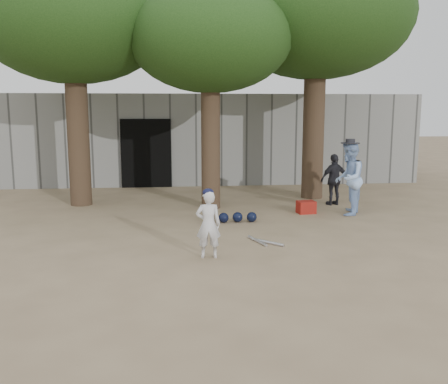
{
  "coord_description": "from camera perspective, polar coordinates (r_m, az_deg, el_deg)",
  "views": [
    {
      "loc": [
        -0.39,
        -8.38,
        2.54
      ],
      "look_at": [
        0.6,
        1.0,
        0.95
      ],
      "focal_mm": 40.0,
      "sensor_mm": 36.0,
      "label": 1
    }
  ],
  "objects": [
    {
      "name": "ground",
      "position": [
        8.76,
        -3.24,
        -7.29
      ],
      "size": [
        70.0,
        70.0,
        0.0
      ],
      "primitive_type": "plane",
      "color": "#937C5E",
      "rests_on": "ground"
    },
    {
      "name": "tree_row",
      "position": [
        13.61,
        -1.24,
        18.64
      ],
      "size": [
        11.4,
        5.8,
        6.69
      ],
      "color": "brown",
      "rests_on": "ground"
    },
    {
      "name": "bat_pile",
      "position": [
        9.58,
        4.43,
        -5.66
      ],
      "size": [
        0.59,
        0.75,
        0.06
      ],
      "color": "silver",
      "rests_on": "ground"
    },
    {
      "name": "back_building",
      "position": [
        18.75,
        -4.86,
        6.35
      ],
      "size": [
        16.0,
        5.24,
        3.0
      ],
      "color": "gray",
      "rests_on": "ground"
    },
    {
      "name": "spectator_blue",
      "position": [
        12.27,
        14.07,
        1.49
      ],
      "size": [
        0.98,
        1.06,
        1.75
      ],
      "primitive_type": "imported",
      "rotation": [
        0.0,
        0.0,
        4.25
      ],
      "color": "#9DBFF2",
      "rests_on": "ground"
    },
    {
      "name": "spectator_dark",
      "position": [
        13.47,
        12.5,
        1.4
      ],
      "size": [
        0.85,
        0.51,
        1.36
      ],
      "primitive_type": "imported",
      "rotation": [
        0.0,
        0.0,
        3.38
      ],
      "color": "black",
      "rests_on": "ground"
    },
    {
      "name": "red_bag",
      "position": [
        12.34,
        9.37,
        -1.72
      ],
      "size": [
        0.46,
        0.37,
        0.3
      ],
      "primitive_type": "cube",
      "rotation": [
        0.0,
        0.0,
        0.14
      ],
      "color": "maroon",
      "rests_on": "ground"
    },
    {
      "name": "helmet_row",
      "position": [
        11.21,
        0.76,
        -2.93
      ],
      "size": [
        1.19,
        0.26,
        0.23
      ],
      "color": "black",
      "rests_on": "ground"
    },
    {
      "name": "boy_player",
      "position": [
        8.51,
        -1.8,
        -3.72
      ],
      "size": [
        0.44,
        0.29,
        1.17
      ],
      "primitive_type": "imported",
      "rotation": [
        0.0,
        0.0,
        3.11
      ],
      "color": "silver",
      "rests_on": "ground"
    }
  ]
}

